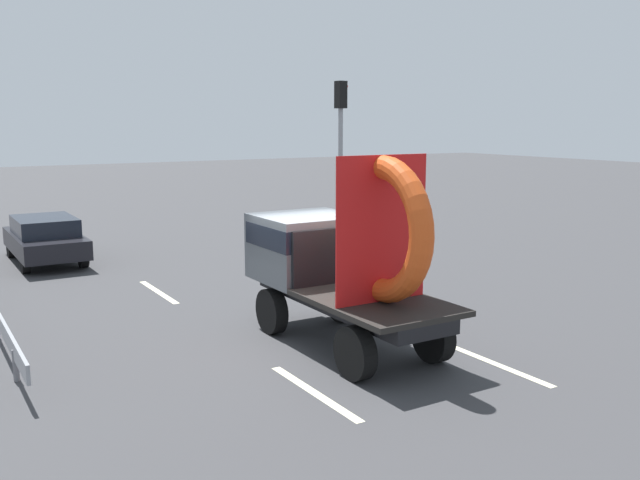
# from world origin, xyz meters

# --- Properties ---
(ground_plane) EXTENTS (120.00, 120.00, 0.00)m
(ground_plane) POSITION_xyz_m (0.00, 0.00, 0.00)
(ground_plane) COLOR #38383A
(flatbed_truck) EXTENTS (2.02, 4.87, 3.74)m
(flatbed_truck) POSITION_xyz_m (0.30, -0.41, 1.70)
(flatbed_truck) COLOR black
(flatbed_truck) RESTS_ON ground_plane
(distant_sedan) EXTENTS (1.86, 4.34, 1.41)m
(distant_sedan) POSITION_xyz_m (-3.17, 10.67, 0.76)
(distant_sedan) COLOR black
(distant_sedan) RESTS_ON ground_plane
(traffic_light) EXTENTS (0.42, 0.36, 5.62)m
(traffic_light) POSITION_xyz_m (6.04, 8.21, 3.68)
(traffic_light) COLOR gray
(traffic_light) RESTS_ON ground_plane
(lane_dash_left_near) EXTENTS (0.16, 2.66, 0.01)m
(lane_dash_left_near) POSITION_xyz_m (-1.44, -2.56, 0.00)
(lane_dash_left_near) COLOR beige
(lane_dash_left_near) RESTS_ON ground_plane
(lane_dash_left_far) EXTENTS (0.16, 2.71, 0.01)m
(lane_dash_left_far) POSITION_xyz_m (-1.44, 5.20, 0.00)
(lane_dash_left_far) COLOR beige
(lane_dash_left_far) RESTS_ON ground_plane
(lane_dash_right_near) EXTENTS (0.16, 2.81, 0.01)m
(lane_dash_right_near) POSITION_xyz_m (2.03, -3.02, 0.00)
(lane_dash_right_near) COLOR beige
(lane_dash_right_near) RESTS_ON ground_plane
(lane_dash_right_far) EXTENTS (0.16, 2.70, 0.01)m
(lane_dash_right_far) POSITION_xyz_m (2.03, 5.59, 0.00)
(lane_dash_right_far) COLOR beige
(lane_dash_right_far) RESTS_ON ground_plane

